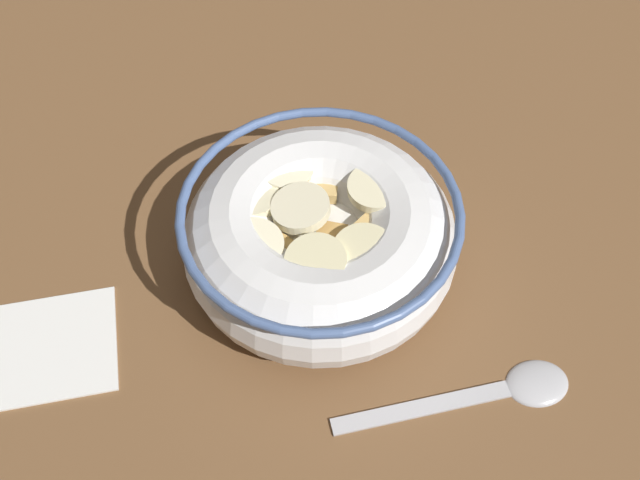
% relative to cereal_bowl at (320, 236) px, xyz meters
% --- Properties ---
extents(ground_plane, '(0.98, 0.98, 0.02)m').
position_rel_cereal_bowl_xyz_m(ground_plane, '(0.00, -0.00, -0.04)').
color(ground_plane, brown).
extents(cereal_bowl, '(0.17, 0.17, 0.06)m').
position_rel_cereal_bowl_xyz_m(cereal_bowl, '(0.00, 0.00, 0.00)').
color(cereal_bowl, white).
rests_on(cereal_bowl, ground_plane).
extents(spoon, '(0.14, 0.06, 0.01)m').
position_rel_cereal_bowl_xyz_m(spoon, '(0.05, -0.13, -0.03)').
color(spoon, '#B7B7BC').
rests_on(spoon, ground_plane).
extents(folded_napkin, '(0.14, 0.11, 0.00)m').
position_rel_cereal_bowl_xyz_m(folded_napkin, '(-0.19, 0.04, -0.03)').
color(folded_napkin, white).
rests_on(folded_napkin, ground_plane).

